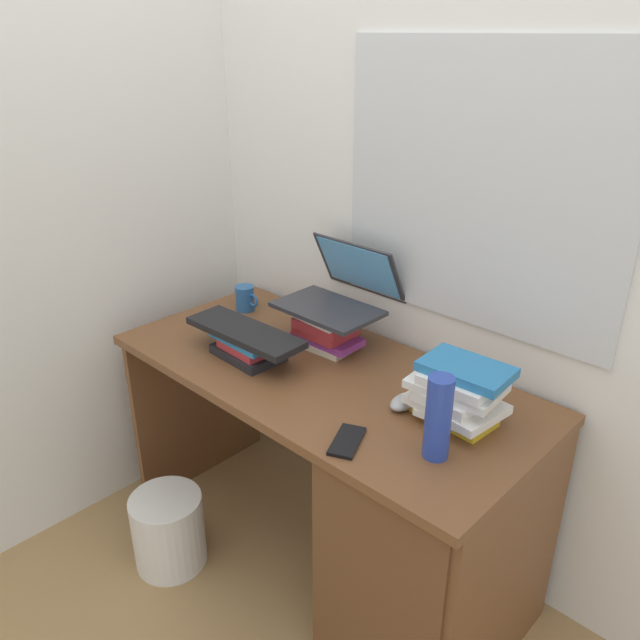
{
  "coord_description": "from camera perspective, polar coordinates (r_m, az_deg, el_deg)",
  "views": [
    {
      "loc": [
        1.17,
        -1.24,
        1.7
      ],
      "look_at": [
        0.0,
        -0.01,
        0.92
      ],
      "focal_mm": 35.45,
      "sensor_mm": 36.0,
      "label": 1
    }
  ],
  "objects": [
    {
      "name": "desk",
      "position": [
        1.95,
        7.47,
        -16.97
      ],
      "size": [
        1.38,
        0.64,
        0.74
      ],
      "color": "brown",
      "rests_on": "ground"
    },
    {
      "name": "book_stack_side",
      "position": [
        1.72,
        12.37,
        -6.35
      ],
      "size": [
        0.26,
        0.21,
        0.17
      ],
      "color": "yellow",
      "rests_on": "desk"
    },
    {
      "name": "wall_back",
      "position": [
        2.02,
        7.61,
        13.23
      ],
      "size": [
        6.0,
        0.06,
        2.6
      ],
      "color": "white",
      "rests_on": "ground"
    },
    {
      "name": "wall_left",
      "position": [
        2.4,
        -15.1,
        14.43
      ],
      "size": [
        0.05,
        6.0,
        2.6
      ],
      "primitive_type": "cube",
      "color": "silver",
      "rests_on": "ground"
    },
    {
      "name": "keyboard",
      "position": [
        2.01,
        -6.79,
        -1.09
      ],
      "size": [
        0.42,
        0.15,
        0.02
      ],
      "primitive_type": "cube",
      "rotation": [
        0.0,
        0.0,
        0.03
      ],
      "color": "black",
      "rests_on": "book_stack_keyboard_riser"
    },
    {
      "name": "book_stack_keyboard_riser",
      "position": [
        2.03,
        -6.55,
        -2.37
      ],
      "size": [
        0.23,
        0.16,
        0.08
      ],
      "color": "black",
      "rests_on": "desk"
    },
    {
      "name": "book_stack_tall",
      "position": [
        2.08,
        0.59,
        -0.84
      ],
      "size": [
        0.23,
        0.18,
        0.13
      ],
      "color": "beige",
      "rests_on": "desk"
    },
    {
      "name": "water_bottle",
      "position": [
        1.56,
        10.63,
        -8.67
      ],
      "size": [
        0.06,
        0.06,
        0.22
      ],
      "primitive_type": "cylinder",
      "color": "#263FA5",
      "rests_on": "desk"
    },
    {
      "name": "cell_phone",
      "position": [
        1.64,
        2.46,
        -10.87
      ],
      "size": [
        0.12,
        0.15,
        0.01
      ],
      "primitive_type": "cube",
      "rotation": [
        0.0,
        0.0,
        0.42
      ],
      "color": "black",
      "rests_on": "desk"
    },
    {
      "name": "mug",
      "position": [
        2.37,
        -6.76,
        1.96
      ],
      "size": [
        0.11,
        0.07,
        0.09
      ],
      "color": "#265999",
      "rests_on": "desk"
    },
    {
      "name": "ground_plane",
      "position": [
        2.4,
        0.18,
        -20.15
      ],
      "size": [
        6.0,
        6.0,
        0.0
      ],
      "primitive_type": "plane",
      "color": "#9E7A4C"
    },
    {
      "name": "laptop",
      "position": [
        2.07,
        1.88,
        2.62
      ],
      "size": [
        0.33,
        0.31,
        0.21
      ],
      "color": "#2D2D33",
      "rests_on": "book_stack_tall"
    },
    {
      "name": "computer_mouse",
      "position": [
        1.78,
        7.62,
        -7.32
      ],
      "size": [
        0.06,
        0.1,
        0.04
      ],
      "primitive_type": "ellipsoid",
      "color": "#A5A8AD",
      "rests_on": "desk"
    },
    {
      "name": "wastebasket",
      "position": [
        2.34,
        -13.51,
        -17.96
      ],
      "size": [
        0.24,
        0.24,
        0.27
      ],
      "primitive_type": "cylinder",
      "color": "silver",
      "rests_on": "ground"
    }
  ]
}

